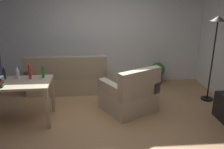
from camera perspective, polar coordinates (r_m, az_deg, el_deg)
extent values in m
cube|color=tan|center=(4.27, -0.85, -11.91)|extent=(5.20, 4.40, 0.02)
cube|color=white|center=(5.93, -2.23, 10.71)|extent=(5.20, 0.10, 2.70)
cube|color=tan|center=(5.71, -10.73, -1.83)|extent=(1.83, 0.84, 0.40)
cube|color=tan|center=(5.25, -11.40, 1.60)|extent=(1.83, 0.16, 0.52)
cube|color=tan|center=(5.57, -2.35, 1.35)|extent=(0.16, 0.84, 0.22)
cube|color=tan|center=(5.77, -19.18, 0.91)|extent=(0.16, 0.84, 0.22)
cylinder|color=black|center=(5.57, 22.47, -5.56)|extent=(0.26, 0.26, 0.03)
cylinder|color=black|center=(5.30, 23.59, 2.94)|extent=(0.03, 0.03, 1.68)
cone|color=black|center=(5.16, 24.87, 12.50)|extent=(0.32, 0.32, 0.10)
cube|color=#C6B28E|center=(4.34, -22.82, -1.96)|extent=(1.22, 0.74, 0.04)
cube|color=tan|center=(4.08, -15.73, -8.29)|extent=(0.06, 0.06, 0.72)
cube|color=tan|center=(4.63, -14.54, -4.87)|extent=(0.06, 0.06, 0.72)
cylinder|color=brown|center=(6.15, 11.12, -1.26)|extent=(0.24, 0.24, 0.22)
sphere|color=#2D6B28|center=(6.06, 11.28, 1.24)|extent=(0.36, 0.36, 0.36)
cube|color=beige|center=(4.66, 4.01, -6.31)|extent=(1.20, 1.17, 0.40)
cube|color=#C0AD91|center=(4.24, 6.96, -2.23)|extent=(0.86, 0.58, 0.52)
cube|color=#C8B597|center=(4.76, 7.63, -1.84)|extent=(0.55, 0.81, 0.22)
cube|color=#C8B597|center=(4.33, 0.22, -3.74)|extent=(0.55, 0.81, 0.22)
cylinder|color=black|center=(4.55, -25.17, 0.03)|extent=(0.05, 0.05, 0.18)
cylinder|color=black|center=(4.52, -25.36, 1.33)|extent=(0.02, 0.02, 0.04)
cylinder|color=silver|center=(4.49, -22.35, 0.14)|extent=(0.06, 0.06, 0.16)
cylinder|color=silver|center=(4.46, -22.51, 1.38)|extent=(0.03, 0.03, 0.04)
cylinder|color=#AD2323|center=(4.37, -19.75, 0.51)|extent=(0.05, 0.05, 0.24)
cylinder|color=#AD2323|center=(4.33, -19.95, 2.29)|extent=(0.02, 0.02, 0.04)
cylinder|color=#1E722D|center=(4.36, -16.75, 0.39)|extent=(0.05, 0.05, 0.19)
cylinder|color=#1E722D|center=(4.33, -16.89, 1.84)|extent=(0.02, 0.02, 0.04)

